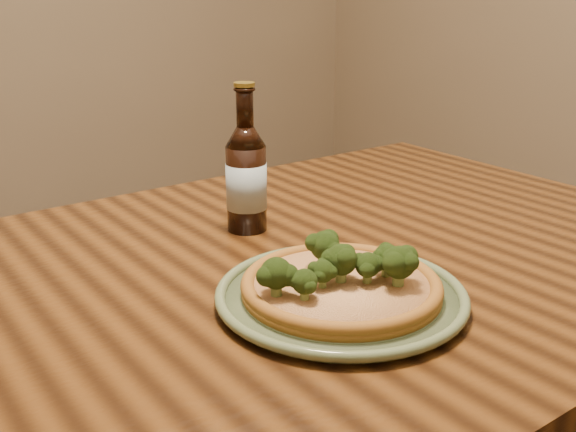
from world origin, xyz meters
TOP-DOWN VIEW (x-y plane):
  - table at (0.00, 0.10)m, footprint 1.60×0.90m
  - plate at (0.09, -0.05)m, footprint 0.32×0.32m
  - pizza at (0.09, -0.05)m, footprint 0.25×0.25m
  - beer_bottle at (0.14, 0.25)m, footprint 0.07×0.07m

SIDE VIEW (x-z plane):
  - table at x=0.00m, z-range 0.28..1.03m
  - plate at x=0.09m, z-range 0.75..0.77m
  - pizza at x=0.09m, z-range 0.74..0.81m
  - beer_bottle at x=0.14m, z-range 0.72..0.96m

